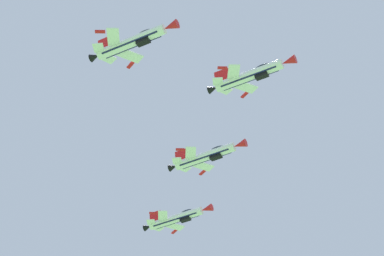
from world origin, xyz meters
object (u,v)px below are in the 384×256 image
object	(u,v)px
fighter_jet_left_wing	(206,156)
fighter_jet_right_wing	(133,42)
fighter_jet_lead	(251,75)
fighter_jet_left_outer	(177,218)

from	to	relation	value
fighter_jet_left_wing	fighter_jet_right_wing	bearing A→B (deg)	3.96
fighter_jet_left_wing	fighter_jet_lead	bearing A→B (deg)	46.05
fighter_jet_right_wing	fighter_jet_left_outer	xyz separation A→B (m)	(12.78, 49.49, 3.66)
fighter_jet_right_wing	fighter_jet_left_wing	bearing A→B (deg)	-176.04
fighter_jet_lead	fighter_jet_right_wing	world-z (taller)	fighter_jet_lead
fighter_jet_left_wing	fighter_jet_left_outer	distance (m)	22.84
fighter_jet_left_outer	fighter_jet_left_wing	bearing A→B (deg)	41.58
fighter_jet_right_wing	fighter_jet_left_outer	size ratio (longest dim) A/B	1.00
fighter_jet_lead	fighter_jet_right_wing	size ratio (longest dim) A/B	1.00
fighter_jet_lead	fighter_jet_right_wing	distance (m)	21.00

